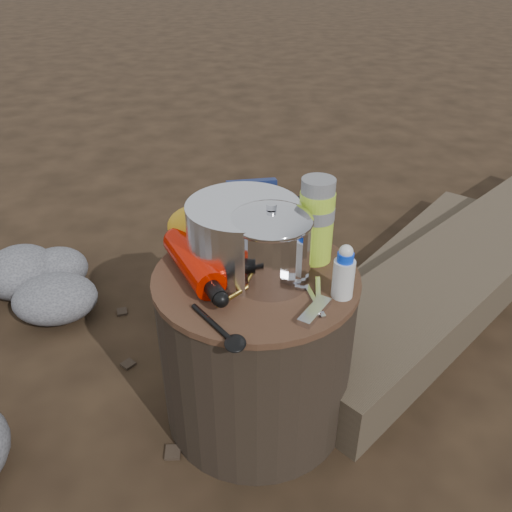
{
  "coord_description": "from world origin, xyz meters",
  "views": [
    {
      "loc": [
        -0.01,
        -0.97,
        1.07
      ],
      "look_at": [
        0.0,
        0.0,
        0.48
      ],
      "focal_mm": 36.28,
      "sensor_mm": 36.0,
      "label": 1
    }
  ],
  "objects_px": {
    "fuel_bottle": "(193,263)",
    "travel_mug": "(310,222)",
    "camping_pot": "(271,245)",
    "stump": "(256,347)",
    "log_main": "(478,258)",
    "thermos": "(316,221)"
  },
  "relations": [
    {
      "from": "fuel_bottle",
      "to": "travel_mug",
      "type": "distance_m",
      "value": 0.31
    },
    {
      "from": "camping_pot",
      "to": "stump",
      "type": "bearing_deg",
      "value": 152.01
    },
    {
      "from": "log_main",
      "to": "camping_pot",
      "type": "distance_m",
      "value": 1.11
    },
    {
      "from": "fuel_bottle",
      "to": "travel_mug",
      "type": "bearing_deg",
      "value": 2.19
    },
    {
      "from": "thermos",
      "to": "travel_mug",
      "type": "height_order",
      "value": "thermos"
    },
    {
      "from": "stump",
      "to": "camping_pot",
      "type": "xyz_separation_m",
      "value": [
        0.03,
        -0.02,
        0.3
      ]
    },
    {
      "from": "stump",
      "to": "travel_mug",
      "type": "height_order",
      "value": "travel_mug"
    },
    {
      "from": "log_main",
      "to": "stump",
      "type": "bearing_deg",
      "value": -96.88
    },
    {
      "from": "travel_mug",
      "to": "thermos",
      "type": "bearing_deg",
      "value": -87.4
    },
    {
      "from": "camping_pot",
      "to": "thermos",
      "type": "xyz_separation_m",
      "value": [
        0.11,
        0.09,
        0.01
      ]
    },
    {
      "from": "log_main",
      "to": "fuel_bottle",
      "type": "height_order",
      "value": "fuel_bottle"
    },
    {
      "from": "log_main",
      "to": "fuel_bottle",
      "type": "relative_size",
      "value": 6.95
    },
    {
      "from": "thermos",
      "to": "travel_mug",
      "type": "relative_size",
      "value": 1.77
    },
    {
      "from": "log_main",
      "to": "thermos",
      "type": "bearing_deg",
      "value": -95.03
    },
    {
      "from": "camping_pot",
      "to": "fuel_bottle",
      "type": "xyz_separation_m",
      "value": [
        -0.17,
        0.02,
        -0.05
      ]
    },
    {
      "from": "thermos",
      "to": "travel_mug",
      "type": "xyz_separation_m",
      "value": [
        -0.0,
        0.08,
        -0.04
      ]
    },
    {
      "from": "stump",
      "to": "fuel_bottle",
      "type": "height_order",
      "value": "fuel_bottle"
    },
    {
      "from": "fuel_bottle",
      "to": "thermos",
      "type": "relative_size",
      "value": 1.4
    },
    {
      "from": "log_main",
      "to": "fuel_bottle",
      "type": "distance_m",
      "value": 1.21
    },
    {
      "from": "fuel_bottle",
      "to": "travel_mug",
      "type": "height_order",
      "value": "travel_mug"
    },
    {
      "from": "camping_pot",
      "to": "fuel_bottle",
      "type": "distance_m",
      "value": 0.18
    },
    {
      "from": "stump",
      "to": "fuel_bottle",
      "type": "bearing_deg",
      "value": -179.67
    }
  ]
}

